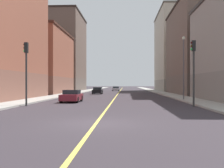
% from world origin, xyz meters
% --- Properties ---
extents(ground_plane, '(400.00, 400.00, 0.00)m').
position_xyz_m(ground_plane, '(0.00, 0.00, 0.00)').
color(ground_plane, '#322B31').
rests_on(ground_plane, ground).
extents(sidewalk_left, '(2.85, 168.00, 0.15)m').
position_xyz_m(sidewalk_left, '(9.03, 49.00, 0.07)').
color(sidewalk_left, '#9E9B93').
rests_on(sidewalk_left, ground).
extents(sidewalk_right, '(2.85, 168.00, 0.15)m').
position_xyz_m(sidewalk_right, '(-9.03, 49.00, 0.07)').
color(sidewalk_right, '#9E9B93').
rests_on(sidewalk_right, ground).
extents(lane_center_stripe, '(0.16, 154.00, 0.01)m').
position_xyz_m(lane_center_stripe, '(0.00, 49.00, 0.01)').
color(lane_center_stripe, '#E5D14C').
rests_on(lane_center_stripe, ground).
extents(building_left_mid, '(9.80, 20.65, 16.26)m').
position_xyz_m(building_left_mid, '(15.20, 36.82, 8.14)').
color(building_left_mid, brown).
rests_on(building_left_mid, ground).
extents(building_left_far, '(9.80, 21.15, 21.40)m').
position_xyz_m(building_left_far, '(15.20, 60.84, 10.71)').
color(building_left_far, '#9D9688').
rests_on(building_left_far, ground).
extents(building_right_midblock, '(9.80, 17.96, 12.46)m').
position_xyz_m(building_right_midblock, '(-15.20, 39.47, 6.24)').
color(building_right_midblock, brown).
rests_on(building_right_midblock, ground).
extents(building_right_distant, '(9.80, 18.34, 20.82)m').
position_xyz_m(building_right_distant, '(-15.20, 59.71, 10.42)').
color(building_right_distant, brown).
rests_on(building_right_distant, ground).
extents(traffic_light_left_near, '(0.40, 0.32, 5.60)m').
position_xyz_m(traffic_light_left_near, '(7.19, 9.94, 3.65)').
color(traffic_light_left_near, '#2D2D2D').
rests_on(traffic_light_left_near, ground).
extents(traffic_light_right_near, '(0.40, 0.32, 5.55)m').
position_xyz_m(traffic_light_right_near, '(-7.22, 9.94, 3.62)').
color(traffic_light_right_near, '#2D2D2D').
rests_on(traffic_light_right_near, ground).
extents(street_lamp_left_near, '(0.36, 0.36, 7.30)m').
position_xyz_m(street_lamp_left_near, '(8.20, 18.53, 4.56)').
color(street_lamp_left_near, '#4C4C51').
rests_on(street_lamp_left_near, ground).
extents(car_silver, '(1.98, 4.25, 1.20)m').
position_xyz_m(car_silver, '(-1.21, 61.96, 0.60)').
color(car_silver, silver).
rests_on(car_silver, ground).
extents(car_black, '(1.77, 4.56, 1.30)m').
position_xyz_m(car_black, '(-3.87, 38.23, 0.64)').
color(car_black, black).
rests_on(car_black, ground).
extents(car_maroon, '(1.89, 4.08, 1.30)m').
position_xyz_m(car_maroon, '(-4.25, 15.17, 0.63)').
color(car_maroon, maroon).
rests_on(car_maroon, ground).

